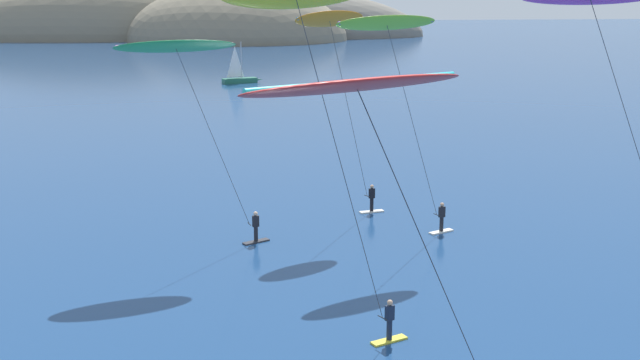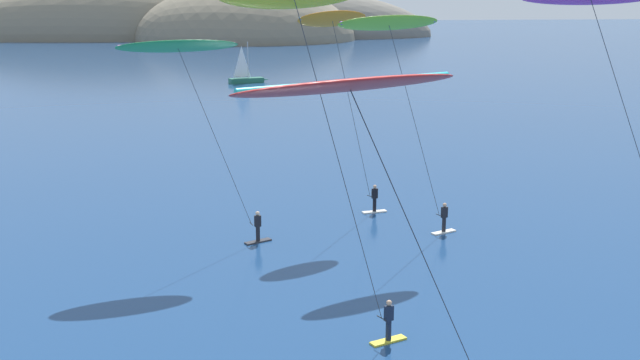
% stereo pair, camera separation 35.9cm
% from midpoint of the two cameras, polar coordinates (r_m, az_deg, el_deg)
% --- Properties ---
extents(headland_island, '(124.55, 45.04, 27.80)m').
position_cam_midpoint_polar(headland_island, '(206.90, -8.43, 9.90)').
color(headland_island, '#7A705B').
rests_on(headland_island, ground).
extents(sailboat_far, '(5.89, 2.93, 5.70)m').
position_cam_midpoint_polar(sailboat_far, '(112.88, -5.68, 7.20)').
color(sailboat_far, '#23664C').
rests_on(sailboat_far, ground).
extents(kitesurfer_orange, '(5.82, 3.38, 12.08)m').
position_cam_midpoint_polar(kitesurfer_orange, '(45.02, 0.76, 10.14)').
color(kitesurfer_orange, silver).
rests_on(kitesurfer_orange, ground).
extents(kitesurfer_lime, '(7.32, 3.77, 11.99)m').
position_cam_midpoint_polar(kitesurfer_lime, '(40.91, 4.86, 9.91)').
color(kitesurfer_lime, silver).
rests_on(kitesurfer_lime, ground).
extents(kitesurfer_green, '(7.60, 2.98, 10.89)m').
position_cam_midpoint_polar(kitesurfer_green, '(40.19, -10.10, 8.47)').
color(kitesurfer_green, '#2D2D33').
rests_on(kitesurfer_green, ground).
extents(kitesurfer_red, '(8.77, 5.02, 11.54)m').
position_cam_midpoint_polar(kitesurfer_red, '(18.03, 3.17, 4.37)').
color(kitesurfer_red, '#2D2D33').
rests_on(kitesurfer_red, ground).
extents(kitesurfer_yellow, '(7.24, 4.42, 13.76)m').
position_cam_midpoint_polar(kitesurfer_yellow, '(26.30, -1.64, 11.39)').
color(kitesurfer_yellow, yellow).
rests_on(kitesurfer_yellow, ground).
extents(kitesurfer_magenta, '(9.00, 1.92, 13.35)m').
position_cam_midpoint_polar(kitesurfer_magenta, '(31.27, 18.89, 10.59)').
color(kitesurfer_magenta, silver).
rests_on(kitesurfer_magenta, ground).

